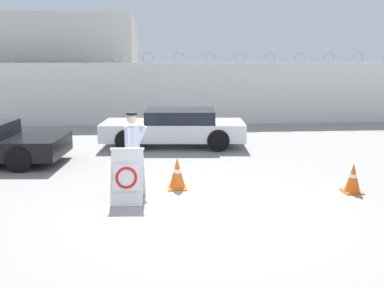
% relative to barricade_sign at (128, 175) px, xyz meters
% --- Properties ---
extents(ground_plane, '(90.00, 90.00, 0.00)m').
position_rel_barricade_sign_xyz_m(ground_plane, '(1.59, -0.63, -0.56)').
color(ground_plane, gray).
extents(perimeter_wall, '(36.00, 0.30, 3.18)m').
position_rel_barricade_sign_xyz_m(perimeter_wall, '(1.59, 10.52, 0.81)').
color(perimeter_wall, silver).
rests_on(perimeter_wall, ground_plane).
extents(building_block, '(9.40, 6.61, 5.02)m').
position_rel_barricade_sign_xyz_m(building_block, '(-5.24, 15.31, 1.95)').
color(building_block, beige).
rests_on(building_block, ground_plane).
extents(barricade_sign, '(0.70, 0.81, 1.13)m').
position_rel_barricade_sign_xyz_m(barricade_sign, '(0.00, 0.00, 0.00)').
color(barricade_sign, white).
rests_on(barricade_sign, ground_plane).
extents(security_guard, '(0.49, 0.62, 1.76)m').
position_rel_barricade_sign_xyz_m(security_guard, '(0.07, 0.80, 0.42)').
color(security_guard, '#232838').
rests_on(security_guard, ground_plane).
extents(traffic_cone_near, '(0.41, 0.41, 0.66)m').
position_rel_barricade_sign_xyz_m(traffic_cone_near, '(4.91, 0.22, -0.23)').
color(traffic_cone_near, orange).
rests_on(traffic_cone_near, ground_plane).
extents(traffic_cone_mid, '(0.43, 0.43, 0.72)m').
position_rel_barricade_sign_xyz_m(traffic_cone_mid, '(1.06, 0.82, -0.20)').
color(traffic_cone_mid, orange).
rests_on(traffic_cone_mid, ground_plane).
extents(parked_car_rear_sedan, '(4.86, 2.27, 1.24)m').
position_rel_barricade_sign_xyz_m(parked_car_rear_sedan, '(1.20, 5.69, 0.08)').
color(parked_car_rear_sedan, black).
rests_on(parked_car_rear_sedan, ground_plane).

